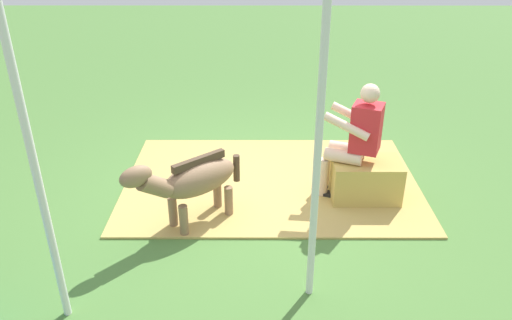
% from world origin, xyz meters
% --- Properties ---
extents(ground_plane, '(24.00, 24.00, 0.00)m').
position_xyz_m(ground_plane, '(0.00, 0.00, 0.00)').
color(ground_plane, '#4C7A38').
extents(hay_patch, '(3.44, 2.29, 0.02)m').
position_xyz_m(hay_patch, '(-0.22, -0.27, 0.01)').
color(hay_patch, tan).
rests_on(hay_patch, ground).
extents(hay_bale, '(0.75, 0.47, 0.47)m').
position_xyz_m(hay_bale, '(-1.25, 0.10, 0.23)').
color(hay_bale, tan).
rests_on(hay_bale, ground).
extents(person_seated, '(0.72, 0.57, 1.35)m').
position_xyz_m(person_seated, '(-1.10, 0.05, 0.74)').
color(person_seated, beige).
rests_on(person_seated, ground).
extents(pony_standing, '(1.12, 1.00, 0.87)m').
position_xyz_m(pony_standing, '(0.59, 0.60, 0.52)').
color(pony_standing, '#8C6B4C').
rests_on(pony_standing, ground).
extents(tent_pole_left, '(0.06, 0.06, 2.58)m').
position_xyz_m(tent_pole_left, '(-0.50, 1.63, 1.29)').
color(tent_pole_left, silver).
rests_on(tent_pole_left, ground).
extents(tent_pole_right, '(0.06, 0.06, 2.58)m').
position_xyz_m(tent_pole_right, '(1.48, 1.88, 1.29)').
color(tent_pole_right, silver).
rests_on(tent_pole_right, ground).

